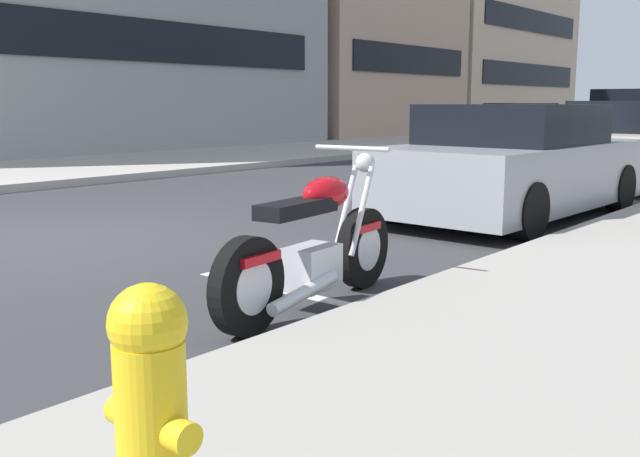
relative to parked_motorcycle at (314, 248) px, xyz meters
The scene contains 10 objects.
ground_plane 3.84m from the parked_motorcycle, 87.03° to the left, with size 260.00×260.00×0.00m, color #333335.
sidewalk_far_curb 16.07m from the parked_motorcycle, 40.61° to the left, with size 120.00×5.00×0.14m, color #ADA89E.
parking_stall_stripe 0.54m from the parked_motorcycle, 54.02° to the left, with size 0.12×2.20×0.01m, color silver.
parked_motorcycle is the anchor object (origin of this frame).
parked_car_at_intersection 4.79m from the parked_motorcycle, ahead, with size 4.24×1.97×1.40m.
parked_car_across_street 9.60m from the parked_motorcycle, ahead, with size 4.39×2.05×1.46m.
crossing_truck 28.66m from the parked_motorcycle, 12.06° to the left, with size 2.06×5.00×2.00m.
car_opposite_curb 20.50m from the parked_motorcycle, 20.56° to the left, with size 4.57×2.10×1.42m.
fire_hydrant 2.87m from the parked_motorcycle, 149.68° to the right, with size 0.24×0.36×0.75m.
townhouse_mid_block 37.77m from the parked_motorcycle, 29.79° to the left, with size 12.60×11.61×12.99m.
Camera 1 is at (-3.93, -6.98, 1.42)m, focal length 40.42 mm.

